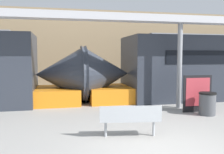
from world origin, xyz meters
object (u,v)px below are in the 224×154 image
Objects in this scene: bench_near at (130,118)px; support_column_near at (180,66)px; poster_board at (197,93)px; trash_bin at (207,104)px.

support_column_near is (3.05, 3.22, 1.22)m from bench_near.
support_column_near is at bearing 111.05° from poster_board.
poster_board is 0.41× the size of support_column_near.
bench_near is 2.02× the size of trash_bin.
bench_near is 3.91m from trash_bin.
bench_near is 0.48× the size of support_column_near.
trash_bin is 0.24× the size of support_column_near.
support_column_near is at bearing 55.31° from bench_near.
poster_board is 1.37m from support_column_near.
bench_near is at bearing -145.01° from poster_board.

